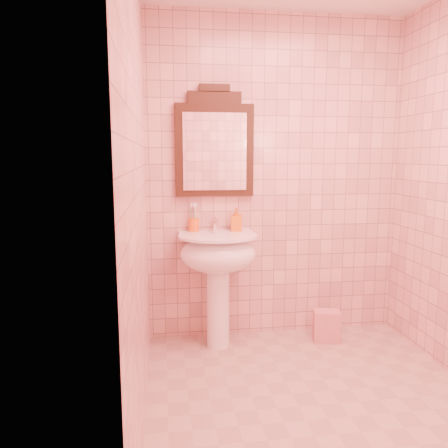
{
  "coord_description": "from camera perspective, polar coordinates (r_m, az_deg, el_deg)",
  "views": [
    {
      "loc": [
        -0.87,
        -2.25,
        1.43
      ],
      "look_at": [
        -0.48,
        0.55,
        0.99
      ],
      "focal_mm": 35.0,
      "sensor_mm": 36.0,
      "label": 1
    }
  ],
  "objects": [
    {
      "name": "floor",
      "position": [
        2.81,
        12.32,
        -22.06
      ],
      "size": [
        2.2,
        2.2,
        0.0
      ],
      "primitive_type": "plane",
      "color": "tan",
      "rests_on": "ground"
    },
    {
      "name": "back_wall",
      "position": [
        3.47,
        6.71,
        5.78
      ],
      "size": [
        2.0,
        0.02,
        2.5
      ],
      "primitive_type": "cube",
      "color": "beige",
      "rests_on": "floor"
    },
    {
      "name": "pedestal_sink",
      "position": [
        3.24,
        -0.79,
        -4.92
      ],
      "size": [
        0.58,
        0.58,
        0.86
      ],
      "color": "white",
      "rests_on": "floor"
    },
    {
      "name": "faucet",
      "position": [
        3.32,
        -1.09,
        -0.02
      ],
      "size": [
        0.04,
        0.16,
        0.11
      ],
      "color": "white",
      "rests_on": "pedestal_sink"
    },
    {
      "name": "mirror",
      "position": [
        3.35,
        -1.25,
        10.23
      ],
      "size": [
        0.6,
        0.06,
        0.83
      ],
      "color": "black",
      "rests_on": "back_wall"
    },
    {
      "name": "toothbrush_cup",
      "position": [
        3.33,
        -3.98,
        -0.06
      ],
      "size": [
        0.08,
        0.08,
        0.19
      ],
      "rotation": [
        0.0,
        0.0,
        -0.18
      ],
      "color": "orange",
      "rests_on": "pedestal_sink"
    },
    {
      "name": "soap_dispenser",
      "position": [
        3.33,
        1.63,
        0.6
      ],
      "size": [
        0.09,
        0.09,
        0.18
      ],
      "primitive_type": "imported",
      "rotation": [
        0.0,
        0.0,
        -0.13
      ],
      "color": "orange",
      "rests_on": "pedestal_sink"
    },
    {
      "name": "towel",
      "position": [
        3.58,
        13.24,
        -12.84
      ],
      "size": [
        0.23,
        0.18,
        0.24
      ],
      "primitive_type": "cube",
      "rotation": [
        0.0,
        0.0,
        -0.24
      ],
      "color": "tan",
      "rests_on": "floor"
    }
  ]
}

